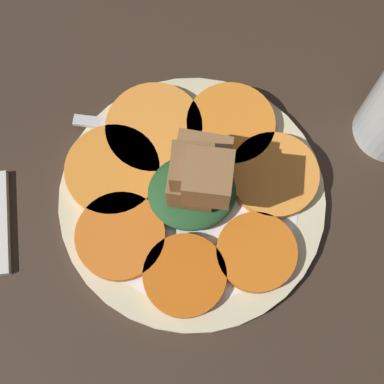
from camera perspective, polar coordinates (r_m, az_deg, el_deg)
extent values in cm
cube|color=#38281E|center=(52.02, 0.00, -1.06)|extent=(120.00, 120.00, 2.00)
cylinder|color=beige|center=(50.59, 0.00, -0.56)|extent=(25.10, 25.10, 1.00)
cylinder|color=white|center=(50.54, 0.00, -0.55)|extent=(20.08, 20.08, 1.00)
cylinder|color=orange|center=(52.26, 4.15, 7.24)|extent=(8.58, 8.58, 1.08)
cylinder|color=orange|center=(52.08, -4.06, 6.84)|extent=(9.36, 9.36, 1.08)
cylinder|color=orange|center=(50.83, -8.46, 2.35)|extent=(8.94, 8.94, 1.08)
cylinder|color=orange|center=(48.84, -7.64, -4.68)|extent=(8.15, 8.15, 1.08)
cylinder|color=#D56013|center=(47.71, -0.77, -8.89)|extent=(7.42, 7.42, 1.08)
cylinder|color=orange|center=(48.43, 6.88, -6.39)|extent=(7.26, 7.26, 1.08)
cylinder|color=orange|center=(50.69, 8.73, 1.81)|extent=(8.39, 8.39, 1.08)
ellipsoid|color=#235128|center=(49.09, 0.00, -0.01)|extent=(8.22, 7.39, 1.95)
cube|color=brown|center=(46.26, 0.16, 1.03)|extent=(4.87, 4.87, 3.97)
cube|color=olive|center=(46.34, 1.01, 2.59)|extent=(5.92, 5.92, 4.70)
cube|color=olive|center=(42.43, 1.70, 1.50)|extent=(4.67, 4.67, 3.82)
cube|color=brown|center=(43.43, -0.03, 2.85)|extent=(4.04, 4.04, 3.42)
cube|color=silver|center=(52.68, -6.27, 6.93)|extent=(11.73, 4.14, 0.40)
cube|color=silver|center=(52.03, 0.98, 6.13)|extent=(1.99, 2.60, 0.40)
cube|color=silver|center=(52.43, 4.45, 6.71)|extent=(4.59, 1.51, 0.40)
cube|color=silver|center=(52.15, 4.37, 6.05)|extent=(4.59, 1.51, 0.40)
cube|color=silver|center=(51.87, 4.30, 5.38)|extent=(4.59, 1.51, 0.40)
cube|color=silver|center=(51.61, 4.22, 4.71)|extent=(4.59, 1.51, 0.40)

